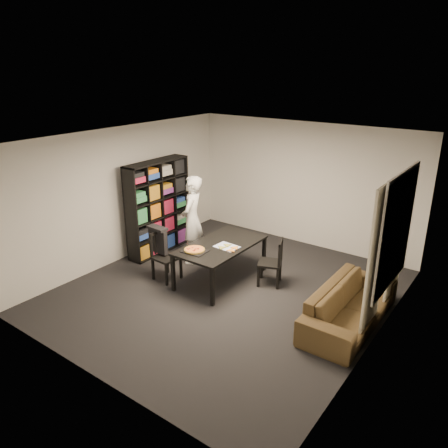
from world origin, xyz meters
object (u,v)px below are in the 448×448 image
Objects in this scene: dining_table at (221,247)px; baking_tray at (195,251)px; chair_right at (275,259)px; chair_left at (163,252)px; pepperoni_pizza at (194,250)px; sofa at (350,306)px; bookshelf at (158,207)px; person at (192,220)px.

dining_table is 0.54m from baking_tray.
dining_table is 0.97m from chair_right.
chair_right is (1.75, 0.96, -0.03)m from chair_left.
chair_right reaches higher than pepperoni_pizza.
baking_tray is at bearing -107.87° from dining_table.
sofa is (2.57, 0.52, -0.43)m from pepperoni_pizza.
bookshelf is 1.87m from dining_table.
dining_table is at bearing -85.38° from chair_right.
sofa is at bearing -4.31° from bookshelf.
pepperoni_pizza is at bearing 20.09° from person.
chair_left is at bearing -19.06° from person.
bookshelf is at bearing 169.71° from dining_table.
bookshelf is 1.34m from chair_left.
bookshelf is 2.71m from chair_right.
bookshelf is 0.92× the size of sofa.
person is 3.39m from sofa.
person is 1.16m from baking_tray.
chair_right is 2.41× the size of pepperoni_pizza.
dining_table is at bearing 72.13° from baking_tray.
pepperoni_pizza is at bearing 149.84° from baking_tray.
baking_tray is 0.03m from pepperoni_pizza.
baking_tray is at bearing -30.16° from pepperoni_pizza.
person reaches higher than chair_right.
chair_left reaches higher than dining_table.
chair_right is at bearing 2.06° from bookshelf.
chair_left reaches higher than sofa.
person is 4.92× the size of pepperoni_pizza.
person is at bearing 159.95° from dining_table.
pepperoni_pizza is at bearing -83.63° from chair_left.
chair_right is 2.11× the size of baking_tray.
baking_tray is 1.14× the size of pepperoni_pizza.
pepperoni_pizza is at bearing -109.89° from dining_table.
bookshelf is at bearing 153.00° from baking_tray.
dining_table is (1.82, -0.33, -0.31)m from bookshelf.
dining_table is 1.89× the size of chair_left.
bookshelf is 0.89m from person.
chair_left is 0.43× the size of sofa.
baking_tray is (0.77, -0.85, -0.15)m from person.
sofa is at bearing -76.59° from chair_left.
baking_tray is at bearing -84.45° from chair_left.
baking_tray is (-1.02, -0.94, 0.23)m from chair_right.
baking_tray is (-0.17, -0.51, 0.07)m from dining_table.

